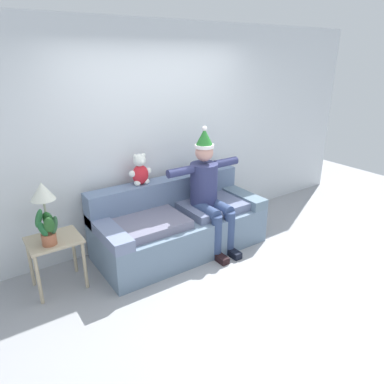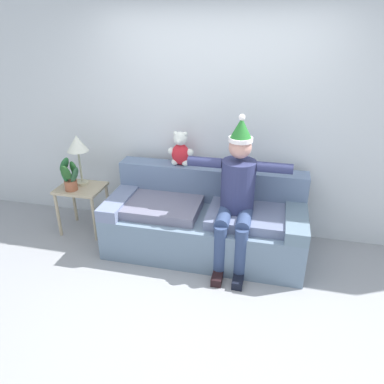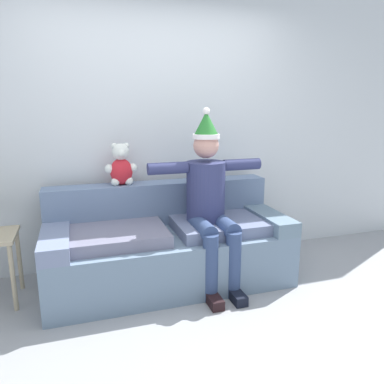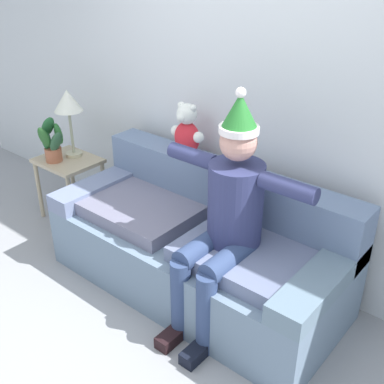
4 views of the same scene
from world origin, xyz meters
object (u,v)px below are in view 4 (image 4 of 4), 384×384
teddy_bear (187,131)px  side_table (69,170)px  couch (199,245)px  person_seated (226,215)px  potted_plant (51,141)px  table_lamp (68,104)px

teddy_bear → side_table: bearing=-167.3°
couch → side_table: 1.49m
side_table → person_seated: bearing=-6.0°
potted_plant → teddy_bear: bearing=16.4°
person_seated → side_table: person_seated is taller
teddy_bear → side_table: teddy_bear is taller
potted_plant → person_seated: bearing=-2.9°
person_seated → side_table: (-1.81, 0.19, -0.31)m
potted_plant → couch: bearing=2.6°
couch → side_table: couch is taller
side_table → table_lamp: bearing=102.1°
couch → person_seated: (0.33, -0.17, 0.45)m
table_lamp → potted_plant: bearing=-102.4°
couch → table_lamp: 1.66m
couch → potted_plant: potted_plant is taller
side_table → table_lamp: 0.57m
couch → teddy_bear: (-0.35, 0.28, 0.69)m
table_lamp → side_table: bearing=-77.9°
side_table → potted_plant: 0.30m
side_table → couch: bearing=-1.0°
side_table → potted_plant: bearing=-121.2°
couch → table_lamp: table_lamp is taller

